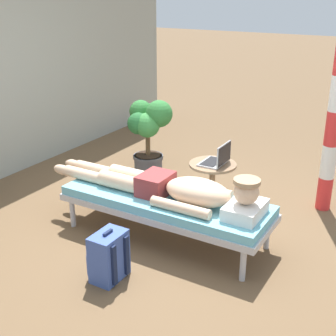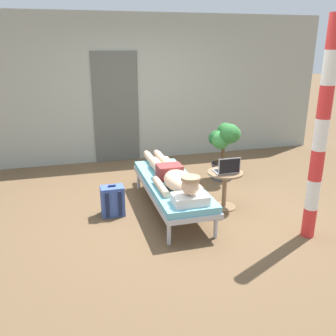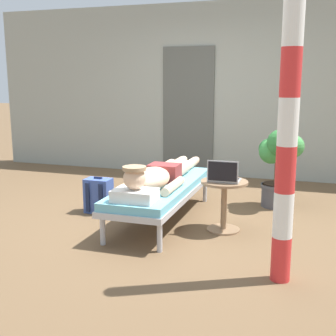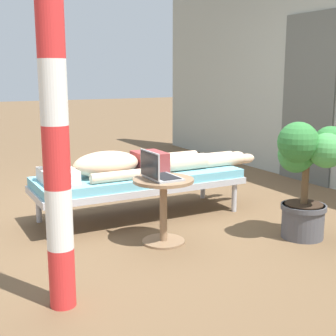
% 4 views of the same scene
% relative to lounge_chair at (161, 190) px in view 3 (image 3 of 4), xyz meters
% --- Properties ---
extents(ground_plane, '(40.00, 40.00, 0.00)m').
position_rel_lounge_chair_xyz_m(ground_plane, '(0.01, 0.10, -0.35)').
color(ground_plane, brown).
extents(house_wall_back, '(7.60, 0.20, 2.70)m').
position_rel_lounge_chair_xyz_m(house_wall_back, '(0.00, 2.54, 1.00)').
color(house_wall_back, '#999E93').
rests_on(house_wall_back, ground).
extents(house_door_panel, '(0.84, 0.03, 2.04)m').
position_rel_lounge_chair_xyz_m(house_door_panel, '(-0.38, 2.43, 0.67)').
color(house_door_panel, '#545651').
rests_on(house_door_panel, ground).
extents(lounge_chair, '(0.67, 1.96, 0.42)m').
position_rel_lounge_chair_xyz_m(lounge_chair, '(0.00, 0.00, 0.00)').
color(lounge_chair, '#B7B7BC').
rests_on(lounge_chair, ground).
extents(person_reclining, '(0.53, 2.17, 0.33)m').
position_rel_lounge_chair_xyz_m(person_reclining, '(-0.00, -0.10, 0.17)').
color(person_reclining, white).
rests_on(person_reclining, lounge_chair).
extents(side_table, '(0.48, 0.48, 0.52)m').
position_rel_lounge_chair_xyz_m(side_table, '(0.72, -0.13, 0.01)').
color(side_table, '#8C6B4C').
rests_on(side_table, ground).
extents(laptop, '(0.31, 0.24, 0.23)m').
position_rel_lounge_chair_xyz_m(laptop, '(0.72, -0.18, 0.24)').
color(laptop, '#A5A8AD').
rests_on(laptop, side_table).
extents(backpack, '(0.30, 0.26, 0.42)m').
position_rel_lounge_chair_xyz_m(backpack, '(-0.79, 0.05, -0.15)').
color(backpack, '#3F59A5').
rests_on(backpack, ground).
extents(potted_plant, '(0.54, 0.59, 0.97)m').
position_rel_lounge_chair_xyz_m(potted_plant, '(1.17, 0.93, 0.25)').
color(potted_plant, '#4C4C51').
rests_on(potted_plant, ground).
extents(porch_post, '(0.15, 0.15, 2.46)m').
position_rel_lounge_chair_xyz_m(porch_post, '(1.36, -1.13, 0.88)').
color(porch_post, red).
rests_on(porch_post, ground).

